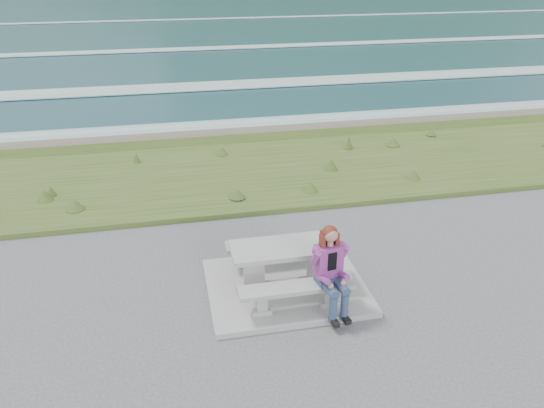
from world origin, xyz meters
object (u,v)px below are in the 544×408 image
bench_seaward (277,245)px  seated_woman (332,283)px  picnic_table (286,254)px  bench_landward (296,291)px

bench_seaward → seated_woman: seated_woman is taller
picnic_table → bench_seaward: size_ratio=1.00×
bench_landward → bench_seaward: (0.00, 1.40, 0.00)m
bench_landward → seated_woman: seated_woman is taller
bench_landward → seated_woman: size_ratio=1.28×
bench_landward → bench_seaward: size_ratio=1.00×
seated_woman → bench_seaward: bearing=99.3°
bench_seaward → seated_woman: bearing=-71.3°
picnic_table → bench_seaward: 0.74m
bench_landward → seated_woman: (0.52, -0.13, 0.17)m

